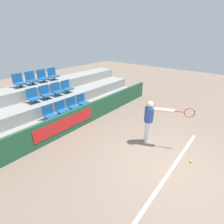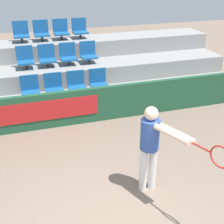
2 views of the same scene
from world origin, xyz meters
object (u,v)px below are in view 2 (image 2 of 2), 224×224
object	(u,v)px
stadium_chair_0	(30,89)
stadium_chair_1	(54,86)
stadium_chair_9	(41,32)
stadium_chair_5	(47,57)
tennis_player	(153,143)
stadium_chair_8	(21,33)
stadium_chair_3	(98,81)
stadium_chair_6	(68,55)
stadium_chair_11	(80,29)
stadium_chair_10	(61,30)
stadium_chair_2	(77,84)
stadium_chair_4	(25,59)
stadium_chair_7	(88,53)

from	to	relation	value
stadium_chair_0	stadium_chair_1	bearing A→B (deg)	0.00
stadium_chair_9	stadium_chair_5	bearing A→B (deg)	-90.00
stadium_chair_1	tennis_player	world-z (taller)	tennis_player
stadium_chair_5	stadium_chair_8	bearing A→B (deg)	118.90
stadium_chair_3	stadium_chair_6	distance (m)	1.27
stadium_chair_1	stadium_chair_3	distance (m)	1.14
stadium_chair_5	stadium_chair_6	world-z (taller)	same
stadium_chair_8	tennis_player	distance (m)	5.85
stadium_chair_1	stadium_chair_11	distance (m)	2.54
stadium_chair_10	stadium_chair_9	bearing A→B (deg)	180.00
stadium_chair_2	stadium_chair_10	xyz separation A→B (m)	(0.00, 2.07, 0.93)
stadium_chair_0	stadium_chair_8	bearing A→B (deg)	90.00
stadium_chair_0	stadium_chair_4	bearing A→B (deg)	90.00
stadium_chair_0	stadium_chair_8	xyz separation A→B (m)	(0.00, 2.07, 0.93)
stadium_chair_3	stadium_chair_4	xyz separation A→B (m)	(-1.72, 1.04, 0.47)
stadium_chair_2	stadium_chair_11	size ratio (longest dim) A/B	1.00
stadium_chair_0	stadium_chair_1	size ratio (longest dim) A/B	1.00
stadium_chair_2	stadium_chair_0	bearing A→B (deg)	180.00
stadium_chair_3	stadium_chair_0	bearing A→B (deg)	180.00
stadium_chair_5	stadium_chair_10	distance (m)	1.27
stadium_chair_6	tennis_player	distance (m)	4.56
stadium_chair_3	stadium_chair_7	distance (m)	1.14
stadium_chair_3	stadium_chair_4	world-z (taller)	stadium_chair_4
stadium_chair_9	tennis_player	bearing A→B (deg)	-78.77
stadium_chair_3	stadium_chair_4	distance (m)	2.06
stadium_chair_3	stadium_chair_8	distance (m)	2.85
stadium_chair_4	stadium_chair_8	bearing A→B (deg)	90.00
stadium_chair_4	stadium_chair_3	bearing A→B (deg)	-31.12
stadium_chair_7	stadium_chair_9	size ratio (longest dim) A/B	1.00
stadium_chair_6	stadium_chair_11	world-z (taller)	stadium_chair_11
stadium_chair_6	stadium_chair_11	distance (m)	1.27
stadium_chair_7	stadium_chair_9	distance (m)	1.61
stadium_chair_6	stadium_chair_8	xyz separation A→B (m)	(-1.14, 1.04, 0.47)
stadium_chair_11	stadium_chair_3	bearing A→B (deg)	-90.00
stadium_chair_11	tennis_player	distance (m)	5.60
stadium_chair_1	stadium_chair_4	xyz separation A→B (m)	(-0.57, 1.04, 0.47)
stadium_chair_1	stadium_chair_6	bearing A→B (deg)	61.10
stadium_chair_1	stadium_chair_9	xyz separation A→B (m)	(0.00, 2.07, 0.93)
stadium_chair_4	stadium_chair_6	world-z (taller)	same
stadium_chair_4	stadium_chair_2	bearing A→B (deg)	-42.17
stadium_chair_1	stadium_chair_8	xyz separation A→B (m)	(-0.57, 2.07, 0.93)
stadium_chair_3	stadium_chair_11	xyz separation A→B (m)	(0.00, 2.07, 0.93)
stadium_chair_4	stadium_chair_10	xyz separation A→B (m)	(1.14, 1.04, 0.47)
stadium_chair_2	stadium_chair_4	xyz separation A→B (m)	(-1.14, 1.04, 0.47)
stadium_chair_2	stadium_chair_9	distance (m)	2.34
stadium_chair_2	stadium_chair_9	xyz separation A→B (m)	(-0.57, 2.07, 0.93)
stadium_chair_10	stadium_chair_8	bearing A→B (deg)	180.00
stadium_chair_1	stadium_chair_3	world-z (taller)	same
stadium_chair_2	stadium_chair_9	bearing A→B (deg)	105.43
stadium_chair_5	stadium_chair_10	xyz separation A→B (m)	(0.57, 1.04, 0.47)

